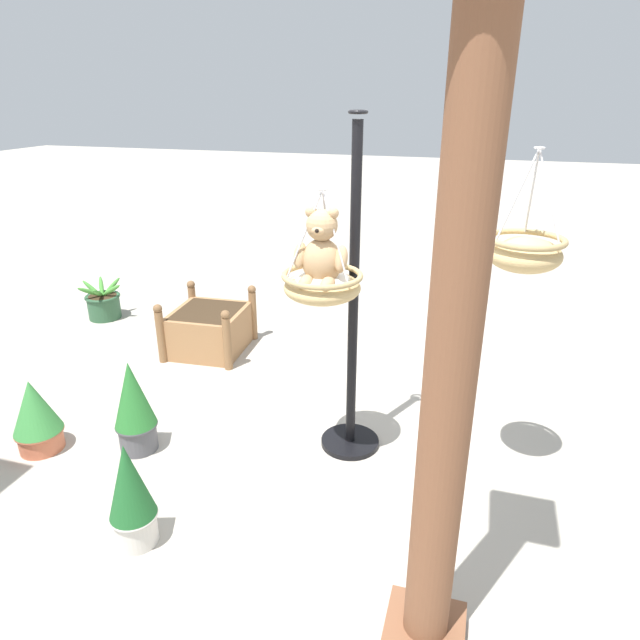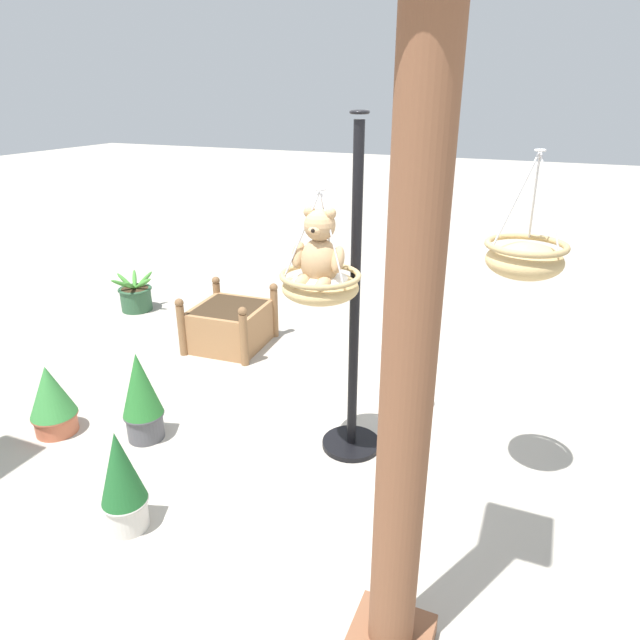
% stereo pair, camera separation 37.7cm
% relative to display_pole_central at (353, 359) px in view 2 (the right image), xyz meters
% --- Properties ---
extents(ground_plane, '(40.00, 40.00, 0.00)m').
position_rel_display_pole_central_xyz_m(ground_plane, '(0.23, 0.08, -0.74)').
color(ground_plane, '#A8A093').
extents(display_pole_central, '(0.44, 0.44, 2.40)m').
position_rel_display_pole_central_xyz_m(display_pole_central, '(0.00, 0.00, 0.00)').
color(display_pole_central, black).
rests_on(display_pole_central, ground).
extents(hanging_basket_with_teddy, '(0.52, 0.52, 0.72)m').
position_rel_display_pole_central_xyz_m(hanging_basket_with_teddy, '(0.15, 0.25, 0.61)').
color(hanging_basket_with_teddy, tan).
extents(teddy_bear, '(0.35, 0.30, 0.50)m').
position_rel_display_pole_central_xyz_m(teddy_bear, '(0.15, 0.27, 0.83)').
color(teddy_bear, tan).
extents(hanging_basket_left_high, '(0.46, 0.46, 0.71)m').
position_rel_display_pole_central_xyz_m(hanging_basket_left_high, '(-1.05, 0.12, 0.89)').
color(hanging_basket_left_high, tan).
extents(greenhouse_pillar_right, '(0.40, 0.40, 3.03)m').
position_rel_display_pole_central_xyz_m(greenhouse_pillar_right, '(-0.74, 1.51, 0.72)').
color(greenhouse_pillar_right, brown).
rests_on(greenhouse_pillar_right, ground).
extents(wooden_planter_box, '(0.83, 0.86, 0.61)m').
position_rel_display_pole_central_xyz_m(wooden_planter_box, '(1.80, -1.22, -0.50)').
color(wooden_planter_box, '#9E7047').
rests_on(wooden_planter_box, ground).
extents(potted_plant_tall_leafy, '(0.53, 0.51, 0.46)m').
position_rel_display_pole_central_xyz_m(potted_plant_tall_leafy, '(3.40, -1.65, -0.56)').
color(potted_plant_tall_leafy, '#2D5638').
rests_on(potted_plant_tall_leafy, ground).
extents(potted_plant_bushy_green, '(0.35, 0.35, 0.58)m').
position_rel_display_pole_central_xyz_m(potted_plant_bushy_green, '(2.21, 0.72, -0.45)').
color(potted_plant_bushy_green, '#BC6042').
rests_on(potted_plant_bushy_green, ground).
extents(potted_plant_small_succulent, '(0.31, 0.31, 0.73)m').
position_rel_display_pole_central_xyz_m(potted_plant_small_succulent, '(1.51, 0.51, -0.37)').
color(potted_plant_small_succulent, '#4C4C51').
rests_on(potted_plant_small_succulent, ground).
extents(potted_plant_broad_leaf, '(0.28, 0.28, 0.69)m').
position_rel_display_pole_central_xyz_m(potted_plant_broad_leaf, '(0.99, 1.33, -0.40)').
color(potted_plant_broad_leaf, beige).
rests_on(potted_plant_broad_leaf, ground).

